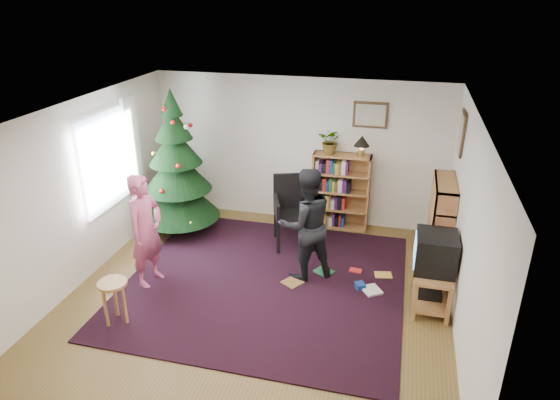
% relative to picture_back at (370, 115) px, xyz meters
% --- Properties ---
extents(floor, '(5.00, 5.00, 0.00)m').
position_rel_picture_back_xyz_m(floor, '(-1.15, -2.48, -1.95)').
color(floor, brown).
rests_on(floor, ground).
extents(ceiling, '(5.00, 5.00, 0.00)m').
position_rel_picture_back_xyz_m(ceiling, '(-1.15, -2.48, 0.55)').
color(ceiling, white).
rests_on(ceiling, wall_back).
extents(wall_back, '(5.00, 0.02, 2.50)m').
position_rel_picture_back_xyz_m(wall_back, '(-1.15, 0.02, -0.70)').
color(wall_back, silver).
rests_on(wall_back, floor).
extents(wall_front, '(5.00, 0.02, 2.50)m').
position_rel_picture_back_xyz_m(wall_front, '(-1.15, -4.97, -0.70)').
color(wall_front, silver).
rests_on(wall_front, floor).
extents(wall_left, '(0.02, 5.00, 2.50)m').
position_rel_picture_back_xyz_m(wall_left, '(-3.65, -2.48, -0.70)').
color(wall_left, silver).
rests_on(wall_left, floor).
extents(wall_right, '(0.02, 5.00, 2.50)m').
position_rel_picture_back_xyz_m(wall_right, '(1.35, -2.48, -0.70)').
color(wall_right, silver).
rests_on(wall_right, floor).
extents(rug, '(3.80, 3.60, 0.02)m').
position_rel_picture_back_xyz_m(rug, '(-1.15, -2.17, -1.94)').
color(rug, black).
rests_on(rug, floor).
extents(window_pane, '(0.04, 1.20, 1.40)m').
position_rel_picture_back_xyz_m(window_pane, '(-3.62, -1.88, -0.45)').
color(window_pane, silver).
rests_on(window_pane, wall_left).
extents(curtain, '(0.06, 0.35, 1.60)m').
position_rel_picture_back_xyz_m(curtain, '(-3.58, -1.18, -0.45)').
color(curtain, white).
rests_on(curtain, wall_left).
extents(picture_back, '(0.55, 0.03, 0.42)m').
position_rel_picture_back_xyz_m(picture_back, '(0.00, 0.00, 0.00)').
color(picture_back, '#4C3319').
rests_on(picture_back, wall_back).
extents(picture_right, '(0.03, 0.50, 0.60)m').
position_rel_picture_back_xyz_m(picture_right, '(1.33, -0.73, 0.00)').
color(picture_right, '#4C3319').
rests_on(picture_right, wall_right).
extents(christmas_tree, '(1.33, 1.33, 2.41)m').
position_rel_picture_back_xyz_m(christmas_tree, '(-2.98, -0.92, -0.95)').
color(christmas_tree, '#3F2816').
rests_on(christmas_tree, rug).
extents(bookshelf_back, '(0.95, 0.30, 1.30)m').
position_rel_picture_back_xyz_m(bookshelf_back, '(-0.39, -0.14, -1.29)').
color(bookshelf_back, '#B0693F').
rests_on(bookshelf_back, floor).
extents(bookshelf_right, '(0.30, 0.95, 1.30)m').
position_rel_picture_back_xyz_m(bookshelf_right, '(1.19, -0.96, -1.29)').
color(bookshelf_right, '#B0693F').
rests_on(bookshelf_right, floor).
extents(tv_stand, '(0.46, 0.83, 0.55)m').
position_rel_picture_back_xyz_m(tv_stand, '(1.07, -2.15, -1.63)').
color(tv_stand, '#B0693F').
rests_on(tv_stand, floor).
extents(crt_tv, '(0.51, 0.55, 0.48)m').
position_rel_picture_back_xyz_m(crt_tv, '(1.07, -2.15, -1.16)').
color(crt_tv, black).
rests_on(crt_tv, tv_stand).
extents(armchair, '(0.78, 0.80, 1.12)m').
position_rel_picture_back_xyz_m(armchair, '(-1.00, -0.86, -1.34)').
color(armchair, black).
rests_on(armchair, rug).
extents(stool, '(0.35, 0.35, 0.59)m').
position_rel_picture_back_xyz_m(stool, '(-2.68, -3.48, -1.49)').
color(stool, '#B0693F').
rests_on(stool, floor).
extents(person_standing, '(0.50, 0.65, 1.61)m').
position_rel_picture_back_xyz_m(person_standing, '(-2.71, -2.53, -1.15)').
color(person_standing, '#BA4A6F').
rests_on(person_standing, rug).
extents(person_by_chair, '(1.01, 0.95, 1.64)m').
position_rel_picture_back_xyz_m(person_by_chair, '(-0.65, -1.85, -1.13)').
color(person_by_chair, black).
rests_on(person_by_chair, rug).
extents(potted_plant, '(0.46, 0.42, 0.43)m').
position_rel_picture_back_xyz_m(potted_plant, '(-0.59, -0.14, -0.44)').
color(potted_plant, gray).
rests_on(potted_plant, bookshelf_back).
extents(table_lamp, '(0.26, 0.26, 0.34)m').
position_rel_picture_back_xyz_m(table_lamp, '(-0.09, -0.14, -0.42)').
color(table_lamp, '#A57F33').
rests_on(table_lamp, bookshelf_back).
extents(floor_clutter, '(1.42, 0.73, 0.08)m').
position_rel_picture_back_xyz_m(floor_clutter, '(-0.03, -1.85, -1.91)').
color(floor_clutter, '#A51E19').
rests_on(floor_clutter, rug).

